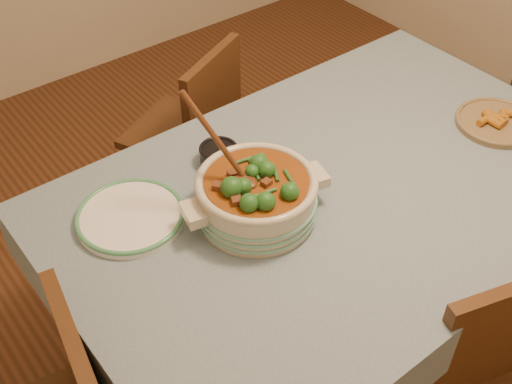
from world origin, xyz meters
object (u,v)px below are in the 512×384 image
stew_casserole (256,194)px  white_plate (130,216)px  dining_table (339,208)px  fried_plate (497,121)px  chair_far (194,127)px  condiment_bowl (219,154)px

stew_casserole → white_plate: stew_casserole is taller
dining_table → white_plate: (-0.56, 0.25, 0.11)m
fried_plate → chair_far: chair_far is taller
condiment_bowl → chair_far: size_ratio=0.17×
condiment_bowl → fried_plate: bearing=-25.8°
white_plate → chair_far: chair_far is taller
dining_table → fried_plate: fried_plate is taller
fried_plate → white_plate: bearing=163.2°
dining_table → condiment_bowl: (-0.22, 0.30, 0.13)m
white_plate → fried_plate: size_ratio=1.42×
white_plate → fried_plate: bearing=-16.8°
white_plate → stew_casserole: bearing=-35.2°
condiment_bowl → chair_far: (0.25, 0.55, -0.33)m
stew_casserole → white_plate: 0.35m
stew_casserole → white_plate: (-0.28, 0.20, -0.07)m
chair_far → dining_table: bearing=63.3°
white_plate → chair_far: (0.59, 0.60, -0.31)m
condiment_bowl → fried_plate: (0.82, -0.40, -0.02)m
stew_casserole → chair_far: 0.93m
stew_casserole → chair_far: stew_casserole is taller
fried_plate → condiment_bowl: bearing=154.2°
white_plate → fried_plate: (1.16, -0.35, 0.00)m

